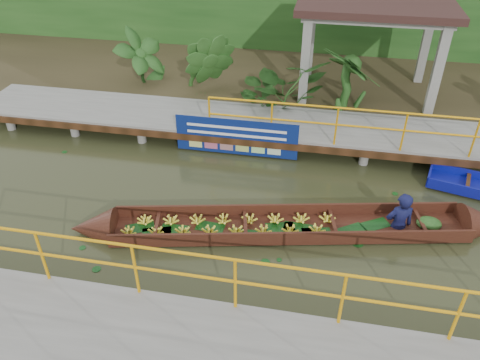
# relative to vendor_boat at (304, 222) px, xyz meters

# --- Properties ---
(ground) EXTENTS (80.00, 80.00, 0.00)m
(ground) POSITION_rel_vendor_boat_xyz_m (-1.70, 0.24, -0.24)
(ground) COLOR #292E17
(ground) RESTS_ON ground
(land_strip) EXTENTS (30.00, 8.00, 0.45)m
(land_strip) POSITION_rel_vendor_boat_xyz_m (-1.70, 7.74, -0.01)
(land_strip) COLOR #302918
(land_strip) RESTS_ON ground
(far_dock) EXTENTS (16.00, 2.06, 1.66)m
(far_dock) POSITION_rel_vendor_boat_xyz_m (-1.68, 3.67, 0.24)
(far_dock) COLOR slate
(far_dock) RESTS_ON ground
(pavilion) EXTENTS (4.40, 3.00, 3.00)m
(pavilion) POSITION_rel_vendor_boat_xyz_m (1.30, 6.54, 2.58)
(pavilion) COLOR slate
(pavilion) RESTS_ON ground
(foliage_backdrop) EXTENTS (30.00, 0.80, 4.00)m
(foliage_backdrop) POSITION_rel_vendor_boat_xyz_m (-1.70, 10.24, 1.76)
(foliage_backdrop) COLOR #1A4415
(foliage_backdrop) RESTS_ON ground
(vendor_boat) EXTENTS (9.11, 2.76, 2.06)m
(vendor_boat) POSITION_rel_vendor_boat_xyz_m (0.00, 0.00, 0.00)
(vendor_boat) COLOR #35140E
(vendor_boat) RESTS_ON ground
(blue_banner) EXTENTS (3.20, 0.04, 1.00)m
(blue_banner) POSITION_rel_vendor_boat_xyz_m (-1.99, 2.72, 0.32)
(blue_banner) COLOR navy
(blue_banner) RESTS_ON ground
(tropical_plants) EXTENTS (14.23, 1.23, 1.54)m
(tropical_plants) POSITION_rel_vendor_boat_xyz_m (0.55, 5.54, 0.98)
(tropical_plants) COLOR #1A4415
(tropical_plants) RESTS_ON ground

